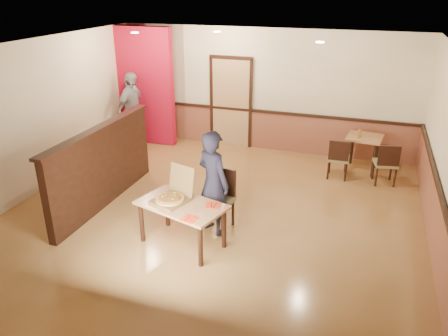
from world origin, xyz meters
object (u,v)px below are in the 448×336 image
at_px(main_table, 182,210).
at_px(pizza_box, 172,197).
at_px(condiment, 359,133).
at_px(side_table, 364,144).
at_px(diner_chair, 218,197).
at_px(side_chair_right, 386,162).
at_px(passerby, 132,110).
at_px(side_chair_left, 339,157).
at_px(diner, 213,183).

distance_m(main_table, pizza_box, 0.25).
bearing_deg(condiment, side_table, 29.44).
height_order(main_table, diner_chair, diner_chair).
relative_size(side_chair_right, side_table, 1.10).
bearing_deg(side_chair_right, main_table, 36.68).
relative_size(main_table, pizza_box, 2.19).
distance_m(diner_chair, passerby, 4.38).
bearing_deg(diner_chair, pizza_box, -122.53).
bearing_deg(condiment, pizza_box, -123.81).
height_order(main_table, side_chair_left, side_chair_left).
xyz_separation_m(side_chair_left, pizza_box, (-2.18, -3.20, 0.30)).
distance_m(main_table, side_chair_left, 3.82).
relative_size(side_chair_left, passerby, 0.47).
relative_size(diner_chair, condiment, 6.26).
xyz_separation_m(diner, condiment, (2.03, 3.27, -0.02)).
bearing_deg(main_table, pizza_box, 179.80).
bearing_deg(passerby, pizza_box, -136.23).
relative_size(diner_chair, side_chair_left, 1.17).
relative_size(diner, condiment, 10.75).
bearing_deg(side_chair_right, passerby, -15.18).
bearing_deg(main_table, condiment, 74.56).
xyz_separation_m(diner_chair, diner, (-0.03, -0.15, 0.31)).
bearing_deg(pizza_box, diner, 62.69).
bearing_deg(side_chair_left, side_table, -127.37).
height_order(diner_chair, side_chair_left, diner_chair).
distance_m(main_table, diner_chair, 0.76).
bearing_deg(side_chair_left, condiment, -122.26).
bearing_deg(passerby, condiment, -81.42).
bearing_deg(main_table, side_table, 73.73).
relative_size(side_chair_left, condiment, 5.34).
xyz_separation_m(side_table, passerby, (-5.32, -0.23, 0.33)).
distance_m(passerby, pizza_box, 4.49).
distance_m(diner_chair, side_chair_left, 3.07).
relative_size(side_chair_right, condiment, 5.43).
xyz_separation_m(side_chair_right, diner, (-2.61, -2.72, 0.38)).
relative_size(main_table, side_table, 1.87).
relative_size(main_table, side_chair_right, 1.70).
xyz_separation_m(side_chair_right, condiment, (-0.58, 0.54, 0.36)).
distance_m(diner_chair, diner, 0.34).
bearing_deg(diner_chair, condiment, 63.99).
height_order(side_chair_right, side_table, side_chair_right).
bearing_deg(side_table, diner_chair, -123.61).
bearing_deg(passerby, side_chair_left, -87.69).
distance_m(side_chair_left, passerby, 4.91).
bearing_deg(pizza_box, passerby, 144.79).
xyz_separation_m(main_table, side_chair_right, (2.92, 3.25, -0.12)).
height_order(side_table, pizza_box, pizza_box).
bearing_deg(diner, diner_chair, -73.28).
xyz_separation_m(diner, passerby, (-3.18, 3.10, 0.05)).
distance_m(side_chair_right, passerby, 5.82).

